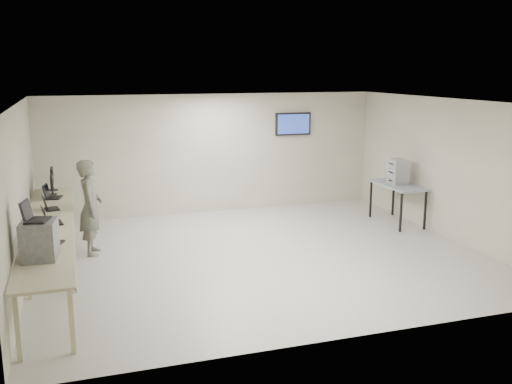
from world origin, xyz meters
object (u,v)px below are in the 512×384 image
object	(u,v)px
equipment_box	(39,240)
soldier	(91,207)
side_table	(398,187)
workbench	(50,228)

from	to	relation	value
equipment_box	soldier	size ratio (longest dim) A/B	0.29
side_table	soldier	bearing A→B (deg)	-178.77
soldier	side_table	world-z (taller)	soldier
equipment_box	soldier	xyz separation A→B (m)	(0.73, 2.84, -0.27)
soldier	side_table	distance (m)	6.52
equipment_box	side_table	xyz separation A→B (m)	(7.25, 2.98, -0.34)
equipment_box	soldier	bearing A→B (deg)	83.01
equipment_box	side_table	bearing A→B (deg)	29.85
side_table	workbench	bearing A→B (deg)	-170.68
equipment_box	soldier	world-z (taller)	soldier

